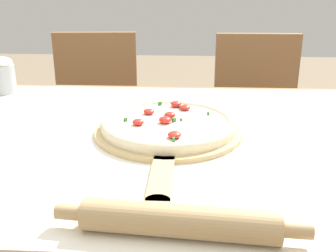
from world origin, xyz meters
The scene contains 8 objects.
dining_table centered at (0.00, 0.00, 0.66)m, with size 1.36×1.00×0.76m.
towel_cloth centered at (0.00, 0.00, 0.76)m, with size 1.28×0.92×0.00m.
pizza_peel centered at (0.01, 0.01, 0.77)m, with size 0.37×0.57×0.01m.
pizza centered at (0.01, 0.03, 0.79)m, with size 0.34×0.34×0.04m.
rolling_pin centered at (0.05, -0.41, 0.79)m, with size 0.40×0.08×0.05m.
chair_left centered at (-0.38, 0.86, 0.51)m, with size 0.43×0.43×0.89m.
chair_right centered at (0.36, 0.86, 0.51)m, with size 0.41×0.41×0.89m.
flour_cup centered at (-0.57, 0.37, 0.82)m, with size 0.08×0.08×0.12m.
Camera 1 is at (0.06, -0.97, 1.15)m, focal length 45.00 mm.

